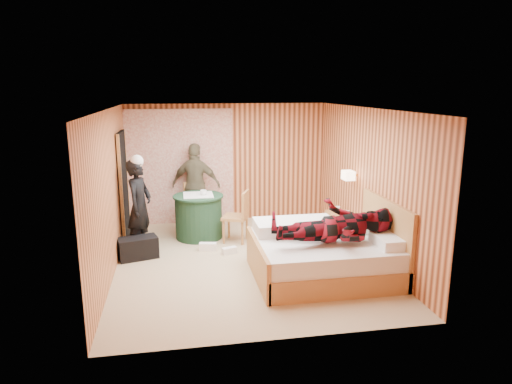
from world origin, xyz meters
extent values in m
cube|color=tan|center=(0.00, 0.00, 0.00)|extent=(4.20, 5.00, 0.01)
cube|color=white|center=(0.00, 0.00, 2.50)|extent=(4.20, 5.00, 0.01)
cube|color=#F0965C|center=(0.00, 2.50, 1.25)|extent=(4.20, 0.02, 2.50)
cube|color=#F0965C|center=(-2.10, 0.00, 1.25)|extent=(0.02, 5.00, 2.50)
cube|color=#F0965C|center=(2.10, 0.00, 1.25)|extent=(0.02, 5.00, 2.50)
cube|color=white|center=(-1.00, 2.43, 1.20)|extent=(2.20, 0.08, 2.40)
cube|color=black|center=(-2.06, 1.40, 1.02)|extent=(0.06, 0.90, 2.05)
cylinder|color=gold|center=(2.00, 0.45, 1.30)|extent=(0.18, 0.04, 0.04)
cube|color=beige|center=(1.92, 0.45, 1.30)|extent=(0.18, 0.24, 0.16)
cube|color=tan|center=(1.10, -0.85, 0.16)|extent=(2.11, 1.69, 0.32)
cube|color=white|center=(1.10, -0.85, 0.45)|extent=(2.04, 1.62, 0.26)
cube|color=tan|center=(0.05, -0.85, 0.30)|extent=(0.06, 1.69, 0.59)
cube|color=tan|center=(2.06, -0.85, 0.58)|extent=(0.06, 1.69, 1.16)
cube|color=white|center=(1.92, -1.25, 0.65)|extent=(0.40, 0.58, 0.15)
cube|color=white|center=(1.92, -0.45, 0.65)|extent=(0.40, 0.58, 0.15)
cube|color=white|center=(0.73, -0.37, 0.67)|extent=(1.26, 0.63, 0.19)
cube|color=tan|center=(1.88, 0.68, 0.27)|extent=(0.40, 0.54, 0.54)
cube|color=tan|center=(1.88, 0.68, 0.44)|extent=(0.41, 0.56, 0.03)
cylinder|color=#204527|center=(-0.70, 1.35, 0.40)|extent=(0.89, 0.89, 0.81)
cylinder|color=#204527|center=(-0.70, 1.35, 0.82)|extent=(0.95, 0.95, 0.03)
cube|color=white|center=(-0.70, 1.35, 0.84)|extent=(0.64, 0.64, 0.01)
cube|color=tan|center=(-0.70, 2.02, 0.45)|extent=(0.53, 0.53, 0.05)
cube|color=tan|center=(-0.76, 2.20, 0.70)|extent=(0.41, 0.17, 0.46)
cylinder|color=tan|center=(-0.81, 1.80, 0.21)|extent=(0.04, 0.04, 0.43)
cylinder|color=tan|center=(-0.59, 2.23, 0.21)|extent=(0.04, 0.04, 0.43)
cube|color=tan|center=(-0.04, 0.99, 0.47)|extent=(0.57, 0.57, 0.05)
cube|color=tan|center=(0.14, 0.92, 0.73)|extent=(0.20, 0.42, 0.48)
cylinder|color=tan|center=(-0.14, 1.23, 0.22)|extent=(0.04, 0.04, 0.45)
cylinder|color=tan|center=(0.05, 0.76, 0.22)|extent=(0.04, 0.04, 0.45)
cube|color=black|center=(-1.78, 0.42, 0.18)|extent=(0.71, 0.50, 0.36)
cube|color=white|center=(-0.59, 0.59, 0.07)|extent=(0.32, 0.17, 0.13)
cube|color=white|center=(-0.23, 0.35, 0.06)|extent=(0.28, 0.18, 0.11)
imported|color=black|center=(-1.74, 0.77, 0.82)|extent=(0.59, 0.70, 1.64)
imported|color=brown|center=(-0.70, 2.15, 0.86)|extent=(1.09, 0.72, 1.72)
imported|color=maroon|center=(1.15, -1.05, 1.01)|extent=(0.86, 0.67, 1.77)
imported|color=white|center=(1.88, 0.63, 0.55)|extent=(0.24, 0.27, 0.02)
imported|color=white|center=(1.88, 0.63, 0.57)|extent=(0.22, 0.26, 0.02)
imported|color=white|center=(1.88, 0.81, 0.59)|extent=(0.12, 0.12, 0.09)
imported|color=white|center=(-0.60, 1.30, 0.89)|extent=(0.13, 0.13, 0.10)
camera|label=1|loc=(-1.09, -7.10, 2.83)|focal=32.00mm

